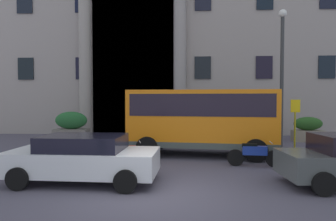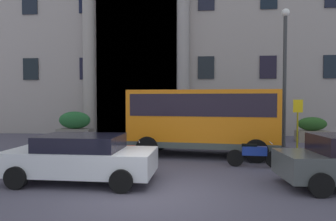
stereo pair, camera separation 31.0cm
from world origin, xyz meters
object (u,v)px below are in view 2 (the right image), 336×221
object	(u,v)px
bus_stop_sign	(298,119)
hedge_planter_entrance_left	(312,130)
lamppost_plaza_centre	(285,66)
orange_minibus	(203,117)
hedge_planter_west	(204,129)
hedge_planter_entrance_right	(75,126)
parked_sedan_far	(81,157)
motorcycle_near_kerb	(253,154)
scooter_by_planter	(122,154)

from	to	relation	value
bus_stop_sign	hedge_planter_entrance_left	bearing A→B (deg)	59.57
lamppost_plaza_centre	hedge_planter_entrance_left	bearing A→B (deg)	43.82
bus_stop_sign	lamppost_plaza_centre	size ratio (longest dim) A/B	0.35
orange_minibus	hedge_planter_west	distance (m)	4.86
hedge_planter_entrance_right	parked_sedan_far	world-z (taller)	hedge_planter_entrance_right
hedge_planter_entrance_left	lamppost_plaza_centre	distance (m)	4.53
parked_sedan_far	lamppost_plaza_centre	distance (m)	11.11
motorcycle_near_kerb	bus_stop_sign	bearing A→B (deg)	58.11
scooter_by_planter	motorcycle_near_kerb	bearing A→B (deg)	-9.63
bus_stop_sign	hedge_planter_entrance_right	size ratio (longest dim) A/B	1.18
scooter_by_planter	parked_sedan_far	bearing A→B (deg)	-121.72
bus_stop_sign	hedge_planter_west	distance (m)	5.38
hedge_planter_west	hedge_planter_entrance_right	size ratio (longest dim) A/B	0.89
orange_minibus	parked_sedan_far	world-z (taller)	orange_minibus
bus_stop_sign	hedge_planter_entrance_left	world-z (taller)	bus_stop_sign
hedge_planter_entrance_right	lamppost_plaza_centre	distance (m)	12.44
hedge_planter_west	hedge_planter_entrance_right	bearing A→B (deg)	178.45
hedge_planter_entrance_right	scooter_by_planter	bearing A→B (deg)	-57.76
orange_minibus	scooter_by_planter	bearing A→B (deg)	-134.61
bus_stop_sign	motorcycle_near_kerb	size ratio (longest dim) A/B	1.24
hedge_planter_entrance_right	parked_sedan_far	xyz separation A→B (m)	(3.91, -9.46, -0.09)
hedge_planter_west	parked_sedan_far	distance (m)	10.06
bus_stop_sign	orange_minibus	bearing A→B (deg)	-161.33
parked_sedan_far	motorcycle_near_kerb	xyz separation A→B (m)	(5.42, 2.39, -0.26)
hedge_planter_entrance_left	motorcycle_near_kerb	bearing A→B (deg)	-124.15
hedge_planter_entrance_right	hedge_planter_west	bearing A→B (deg)	-1.55
orange_minibus	lamppost_plaza_centre	distance (m)	5.47
hedge_planter_west	motorcycle_near_kerb	world-z (taller)	hedge_planter_west
bus_stop_sign	scooter_by_planter	distance (m)	8.46
orange_minibus	bus_stop_sign	world-z (taller)	orange_minibus
hedge_planter_entrance_right	bus_stop_sign	bearing A→B (deg)	-15.99
hedge_planter_west	lamppost_plaza_centre	size ratio (longest dim) A/B	0.26
hedge_planter_west	scooter_by_planter	xyz separation A→B (m)	(-3.23, -7.13, -0.24)
parked_sedan_far	hedge_planter_entrance_left	bearing A→B (deg)	44.56
bus_stop_sign	hedge_planter_entrance_right	world-z (taller)	bus_stop_sign
parked_sedan_far	scooter_by_planter	distance (m)	2.26
hedge_planter_west	parked_sedan_far	bearing A→B (deg)	-113.14
hedge_planter_entrance_right	scooter_by_planter	size ratio (longest dim) A/B	1.05
orange_minibus	motorcycle_near_kerb	bearing A→B (deg)	-43.77
orange_minibus	lamppost_plaza_centre	xyz separation A→B (m)	(4.17, 2.60, 2.40)
bus_stop_sign	parked_sedan_far	bearing A→B (deg)	-143.68
bus_stop_sign	hedge_planter_west	xyz separation A→B (m)	(-4.21, 3.25, -0.80)
bus_stop_sign	lamppost_plaza_centre	bearing A→B (deg)	105.47
hedge_planter_entrance_left	parked_sedan_far	bearing A→B (deg)	-137.55
bus_stop_sign	lamppost_plaza_centre	world-z (taller)	lamppost_plaza_centre
hedge_planter_entrance_right	parked_sedan_far	bearing A→B (deg)	-67.57
orange_minibus	hedge_planter_entrance_left	xyz separation A→B (m)	(6.33, 4.68, -0.99)
bus_stop_sign	hedge_planter_west	size ratio (longest dim) A/B	1.32
bus_stop_sign	hedge_planter_entrance_right	distance (m)	12.57
bus_stop_sign	motorcycle_near_kerb	world-z (taller)	bus_stop_sign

